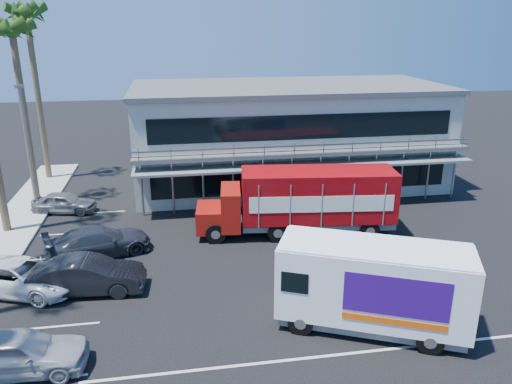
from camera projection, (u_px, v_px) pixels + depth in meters
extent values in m
plane|color=black|center=(294.00, 277.00, 23.95)|extent=(120.00, 120.00, 0.00)
cube|color=#A2A99B|center=(287.00, 136.00, 37.27)|extent=(22.00, 10.00, 7.00)
cube|color=#515454|center=(288.00, 87.00, 36.08)|extent=(22.40, 10.40, 0.30)
cube|color=#515454|center=(307.00, 153.00, 32.01)|extent=(22.00, 1.20, 0.25)
cube|color=gray|center=(309.00, 148.00, 31.34)|extent=(22.00, 0.08, 0.90)
cube|color=slate|center=(307.00, 165.00, 31.96)|extent=(22.00, 1.80, 0.15)
cube|color=black|center=(303.00, 180.00, 33.21)|extent=(20.00, 0.06, 1.60)
cube|color=black|center=(305.00, 127.00, 32.03)|extent=(20.00, 0.06, 1.60)
cube|color=#A5A399|center=(1.00, 245.00, 27.18)|extent=(3.00, 32.00, 0.16)
cylinder|color=brown|center=(26.00, 122.00, 31.99)|extent=(0.44, 0.44, 11.00)
sphere|color=#204112|center=(12.00, 29.00, 30.14)|extent=(1.10, 1.10, 1.10)
cylinder|color=brown|center=(39.00, 102.00, 36.90)|extent=(0.44, 0.44, 12.00)
sphere|color=#204112|center=(26.00, 13.00, 34.88)|extent=(1.10, 1.10, 1.10)
cylinder|color=gray|center=(29.00, 152.00, 30.69)|extent=(0.14, 0.14, 8.00)
cube|color=gray|center=(19.00, 86.00, 29.39)|extent=(0.50, 0.25, 0.18)
cube|color=#9A130C|center=(210.00, 217.00, 28.36)|extent=(1.77, 2.58, 1.29)
cube|color=#9A130C|center=(231.00, 207.00, 28.23)|extent=(1.38, 2.79, 2.26)
cube|color=black|center=(231.00, 197.00, 28.02)|extent=(0.32, 2.27, 0.75)
cube|color=#9C0911|center=(318.00, 194.00, 28.24)|extent=(8.85, 3.66, 2.79)
cube|color=slate|center=(317.00, 221.00, 28.78)|extent=(8.80, 3.26, 0.32)
cube|color=white|center=(322.00, 204.00, 27.00)|extent=(7.86, 0.94, 0.91)
cube|color=white|center=(314.00, 188.00, 29.55)|extent=(7.86, 0.94, 0.91)
cylinder|color=black|center=(216.00, 234.00, 27.43)|extent=(1.14, 0.41, 1.12)
cylinder|color=black|center=(217.00, 218.00, 29.66)|extent=(1.14, 0.41, 1.12)
cylinder|color=black|center=(278.00, 233.00, 27.60)|extent=(1.14, 0.41, 1.12)
cylinder|color=black|center=(274.00, 217.00, 29.83)|extent=(1.14, 0.41, 1.12)
cylinder|color=black|center=(370.00, 231.00, 27.84)|extent=(1.14, 0.41, 1.12)
cylinder|color=black|center=(359.00, 215.00, 30.08)|extent=(1.14, 0.41, 1.12)
cube|color=white|center=(373.00, 282.00, 19.37)|extent=(7.71, 5.28, 2.93)
cube|color=slate|center=(370.00, 318.00, 19.90)|extent=(7.34, 4.93, 0.37)
cube|color=black|center=(282.00, 264.00, 20.13)|extent=(0.89, 1.91, 0.99)
cube|color=white|center=(376.00, 247.00, 18.88)|extent=(7.56, 5.18, 0.08)
cube|color=#360D75|center=(396.00, 297.00, 17.94)|extent=(3.45, 1.56, 1.57)
cube|color=#360D75|center=(396.00, 265.00, 20.27)|extent=(3.45, 1.56, 1.57)
cube|color=#F2590C|center=(394.00, 322.00, 18.27)|extent=(3.45, 1.56, 0.26)
cylinder|color=black|center=(301.00, 323.00, 19.48)|extent=(1.03, 0.67, 1.00)
cylinder|color=black|center=(309.00, 294.00, 21.51)|extent=(1.03, 0.67, 1.00)
cylinder|color=black|center=(430.00, 341.00, 18.33)|extent=(1.03, 0.67, 1.00)
cylinder|color=black|center=(426.00, 309.00, 20.36)|extent=(1.03, 0.67, 1.00)
imported|color=#A2A4A8|center=(19.00, 352.00, 17.27)|extent=(4.71, 2.07, 1.58)
imported|color=black|center=(88.00, 276.00, 22.40)|extent=(5.10, 2.05, 1.65)
imported|color=white|center=(21.00, 276.00, 22.50)|extent=(5.95, 4.20, 1.51)
imported|color=#282C35|center=(99.00, 242.00, 25.95)|extent=(5.72, 3.77, 1.54)
imported|color=slate|center=(64.00, 203.00, 31.85)|extent=(4.14, 2.25, 1.34)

